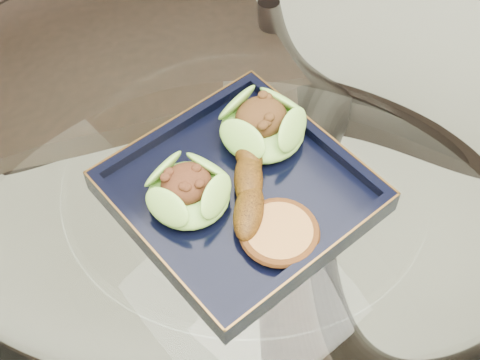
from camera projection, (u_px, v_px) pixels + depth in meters
dining_table at (244, 271)px, 0.95m from camera, size 1.13×1.13×0.77m
dining_chair at (120, 38)px, 1.27m from camera, size 0.59×0.59×1.04m
navy_plate at (240, 195)px, 0.82m from camera, size 0.27×0.27×0.02m
lettuce_wrap_left at (188, 192)px, 0.79m from camera, size 0.11×0.11×0.04m
lettuce_wrap_right at (262, 127)px, 0.84m from camera, size 0.12×0.12×0.04m
roasted_plantain at (248, 180)px, 0.80m from camera, size 0.13×0.15×0.03m
crumb_patty at (279, 233)px, 0.76m from camera, size 0.11×0.11×0.02m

